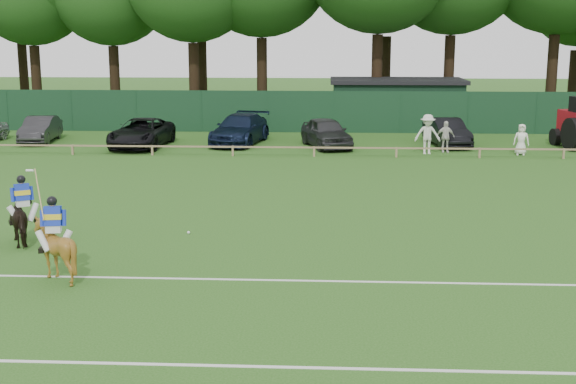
# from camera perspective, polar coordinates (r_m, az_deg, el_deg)

# --- Properties ---
(ground) EXTENTS (160.00, 160.00, 0.00)m
(ground) POSITION_cam_1_polar(r_m,az_deg,el_deg) (20.19, -1.87, -5.64)
(ground) COLOR #1E4C14
(ground) RESTS_ON ground
(horse_dark) EXTENTS (1.51, 1.83, 1.41)m
(horse_dark) POSITION_cam_1_polar(r_m,az_deg,el_deg) (23.53, -18.97, -1.97)
(horse_dark) COLOR black
(horse_dark) RESTS_ON ground
(horse_chestnut) EXTENTS (1.44, 1.56, 1.53)m
(horse_chestnut) POSITION_cam_1_polar(r_m,az_deg,el_deg) (19.95, -16.88, -4.10)
(horse_chestnut) COLOR brown
(horse_chestnut) RESTS_ON ground
(sedan_grey) EXTENTS (1.92, 4.38, 1.40)m
(sedan_grey) POSITION_cam_1_polar(r_m,az_deg,el_deg) (44.68, -17.88, 4.44)
(sedan_grey) COLOR #2B2B2D
(sedan_grey) RESTS_ON ground
(suv_black) EXTENTS (2.85, 5.52, 1.49)m
(suv_black) POSITION_cam_1_polar(r_m,az_deg,el_deg) (41.42, -10.80, 4.32)
(suv_black) COLOR black
(suv_black) RESTS_ON ground
(sedan_navy) EXTENTS (3.20, 5.77, 1.58)m
(sedan_navy) POSITION_cam_1_polar(r_m,az_deg,el_deg) (41.94, -3.58, 4.67)
(sedan_navy) COLOR black
(sedan_navy) RESTS_ON ground
(hatch_grey) EXTENTS (3.13, 4.91, 1.56)m
(hatch_grey) POSITION_cam_1_polar(r_m,az_deg,el_deg) (40.64, 2.86, 4.42)
(hatch_grey) COLOR #323235
(hatch_grey) RESTS_ON ground
(estate_black) EXTENTS (2.20, 4.60, 1.45)m
(estate_black) POSITION_cam_1_polar(r_m,az_deg,el_deg) (42.01, 11.69, 4.37)
(estate_black) COLOR black
(estate_black) RESTS_ON ground
(spectator_left) EXTENTS (1.30, 0.78, 1.98)m
(spectator_left) POSITION_cam_1_polar(r_m,az_deg,el_deg) (38.96, 10.29, 4.23)
(spectator_left) COLOR silver
(spectator_left) RESTS_ON ground
(spectator_mid) EXTENTS (0.95, 0.44, 1.59)m
(spectator_mid) POSITION_cam_1_polar(r_m,az_deg,el_deg) (39.67, 11.57, 4.03)
(spectator_mid) COLOR silver
(spectator_mid) RESTS_ON ground
(spectator_right) EXTENTS (0.82, 0.61, 1.54)m
(spectator_right) POSITION_cam_1_polar(r_m,az_deg,el_deg) (39.77, 16.90, 3.74)
(spectator_right) COLOR white
(spectator_right) RESTS_ON ground
(rider_dark) EXTENTS (0.87, 0.63, 1.41)m
(rider_dark) POSITION_cam_1_polar(r_m,az_deg,el_deg) (23.37, -19.08, -0.38)
(rider_dark) COLOR silver
(rider_dark) RESTS_ON ground
(rider_chestnut) EXTENTS (0.96, 0.54, 2.05)m
(rider_chestnut) POSITION_cam_1_polar(r_m,az_deg,el_deg) (19.76, -17.02, -2.13)
(rider_chestnut) COLOR silver
(rider_chestnut) RESTS_ON ground
(polo_ball) EXTENTS (0.09, 0.09, 0.09)m
(polo_ball) POSITION_cam_1_polar(r_m,az_deg,el_deg) (23.63, -7.38, -3.00)
(polo_ball) COLOR silver
(polo_ball) RESTS_ON ground
(pitch_lines) EXTENTS (60.00, 5.10, 0.01)m
(pitch_lines) POSITION_cam_1_polar(r_m,az_deg,el_deg) (16.90, -2.87, -9.21)
(pitch_lines) COLOR silver
(pitch_lines) RESTS_ON ground
(pitch_rail) EXTENTS (62.10, 0.10, 0.50)m
(pitch_rail) POSITION_cam_1_polar(r_m,az_deg,el_deg) (37.64, 0.43, 3.32)
(pitch_rail) COLOR #997F5B
(pitch_rail) RESTS_ON ground
(perimeter_fence) EXTENTS (92.08, 0.08, 2.50)m
(perimeter_fence) POSITION_cam_1_polar(r_m,az_deg,el_deg) (46.46, 0.93, 5.97)
(perimeter_fence) COLOR #14351E
(perimeter_fence) RESTS_ON ground
(utility_shed) EXTENTS (8.40, 4.40, 3.04)m
(utility_shed) POSITION_cam_1_polar(r_m,az_deg,el_deg) (49.58, 8.05, 6.57)
(utility_shed) COLOR #14331E
(utility_shed) RESTS_ON ground
(tree_row) EXTENTS (96.00, 12.00, 21.00)m
(tree_row) POSITION_cam_1_polar(r_m,az_deg,el_deg) (54.52, 3.34, 5.52)
(tree_row) COLOR #26561C
(tree_row) RESTS_ON ground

